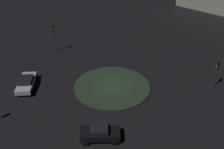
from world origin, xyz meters
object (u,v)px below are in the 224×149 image
at_px(car_black, 100,133).
at_px(traffic_light_northwest, 54,34).
at_px(traffic_light_east, 217,69).
at_px(car_silver, 26,82).

distance_m(car_black, traffic_light_northwest, 20.68).
distance_m(traffic_light_east, traffic_light_northwest, 24.13).
bearing_deg(car_silver, car_black, -136.98).
relative_size(traffic_light_east, traffic_light_northwest, 0.87).
height_order(car_black, traffic_light_east, traffic_light_east).
height_order(car_black, traffic_light_northwest, traffic_light_northwest).
distance_m(car_silver, traffic_light_east, 23.88).
bearing_deg(traffic_light_east, traffic_light_northwest, -24.52).
bearing_deg(car_silver, traffic_light_northwest, -15.08).
relative_size(car_black, traffic_light_northwest, 0.96).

